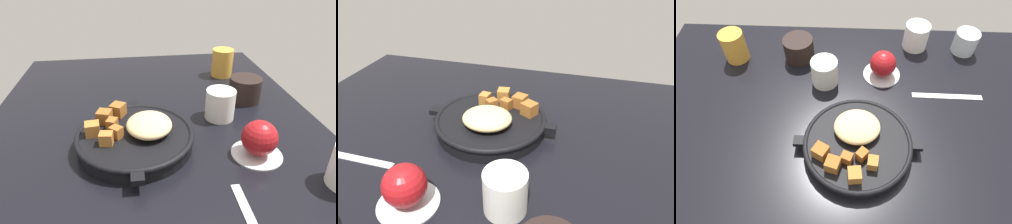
% 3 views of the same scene
% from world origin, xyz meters
% --- Properties ---
extents(ground_plane, '(1.10, 0.81, 0.02)m').
position_xyz_m(ground_plane, '(0.00, 0.00, -0.01)').
color(ground_plane, black).
extents(cast_iron_skillet, '(0.29, 0.25, 0.07)m').
position_xyz_m(cast_iron_skillet, '(0.03, -0.05, 0.02)').
color(cast_iron_skillet, black).
rests_on(cast_iron_skillet, ground_plane).
extents(saucer_plate, '(0.10, 0.10, 0.01)m').
position_xyz_m(saucer_plate, '(0.10, 0.20, 0.00)').
color(saucer_plate, '#B7BABF').
rests_on(saucer_plate, ground_plane).
extents(red_apple, '(0.07, 0.07, 0.07)m').
position_xyz_m(red_apple, '(0.10, 0.20, 0.04)').
color(red_apple, maroon).
rests_on(red_apple, saucer_plate).
extents(butter_knife, '(0.19, 0.02, 0.00)m').
position_xyz_m(butter_knife, '(0.27, 0.12, 0.00)').
color(butter_knife, silver).
rests_on(butter_knife, ground_plane).
extents(water_glass_short, '(0.07, 0.07, 0.07)m').
position_xyz_m(water_glass_short, '(0.35, 0.31, 0.03)').
color(water_glass_short, silver).
rests_on(water_glass_short, ground_plane).
extents(coffee_mug_dark, '(0.09, 0.09, 0.07)m').
position_xyz_m(coffee_mug_dark, '(-0.14, 0.26, 0.03)').
color(coffee_mug_dark, black).
rests_on(coffee_mug_dark, ground_plane).
extents(juice_glass_amber, '(0.07, 0.07, 0.09)m').
position_xyz_m(juice_glass_amber, '(-0.33, 0.25, 0.04)').
color(juice_glass_amber, gold).
rests_on(juice_glass_amber, ground_plane).
extents(ceramic_mug_white, '(0.07, 0.07, 0.07)m').
position_xyz_m(ceramic_mug_white, '(-0.06, 0.16, 0.04)').
color(ceramic_mug_white, silver).
rests_on(ceramic_mug_white, ground_plane).
extents(white_creamer_pitcher, '(0.07, 0.07, 0.08)m').
position_xyz_m(white_creamer_pitcher, '(0.21, 0.33, 0.04)').
color(white_creamer_pitcher, white).
rests_on(white_creamer_pitcher, ground_plane).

